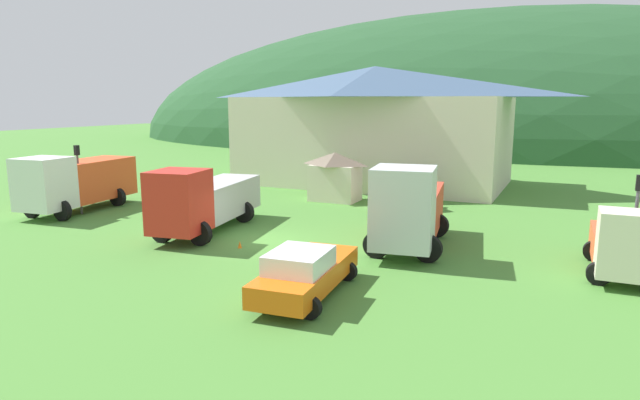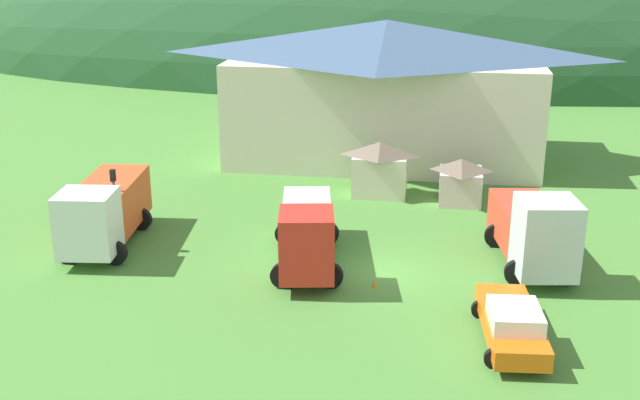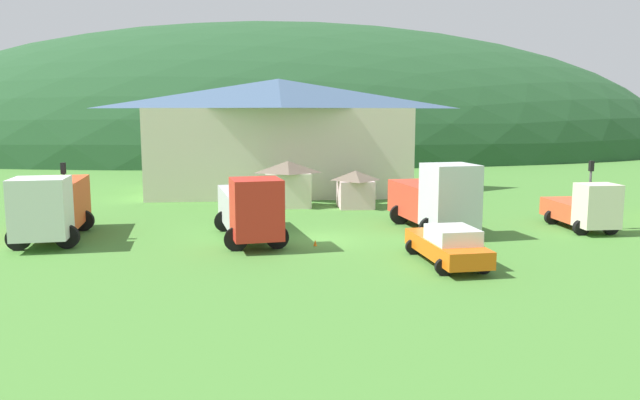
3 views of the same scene
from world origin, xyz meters
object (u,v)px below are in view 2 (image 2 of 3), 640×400
Objects in this scene: tow_truck_silver at (534,230)px; play_shed_pink at (461,180)px; service_pickup_orange at (512,323)px; depot_building at (386,88)px; traffic_light_west at (115,201)px; heavy_rig_white at (104,210)px; play_shed_cream at (380,168)px; traffic_cone_near_pickup at (374,287)px; crane_truck_red at (307,232)px.

play_shed_pink is at bearing -169.58° from tow_truck_silver.
depot_building is at bearing -170.33° from service_pickup_orange.
heavy_rig_white is at bearing 153.27° from traffic_light_west.
tow_truck_silver is (7.82, -17.54, -2.76)m from depot_building.
depot_building is 3.80× the size of service_pickup_orange.
play_shed_cream is 1.22× the size of play_shed_pink.
play_shed_cream is 17.24m from service_pickup_orange.
service_pickup_orange is 6.63m from traffic_cone_near_pickup.
play_shed_pink is 0.36× the size of heavy_rig_white.
traffic_cone_near_pickup is at bearing -86.20° from play_shed_cream.
depot_building is 25.62m from service_pickup_orange.
service_pickup_orange is at bearing 45.98° from crane_truck_red.
traffic_cone_near_pickup is at bearing -10.42° from traffic_light_west.
depot_building is 21.39m from traffic_light_west.
crane_truck_red reaches higher than play_shed_cream.
play_shed_cream is at bearing 157.74° from crane_truck_red.
traffic_light_west is (-10.90, -18.28, -2.18)m from depot_building.
tow_truck_silver reaches higher than play_shed_cream.
crane_truck_red is 2.11× the size of traffic_light_west.
heavy_rig_white is 1.92× the size of traffic_light_west.
traffic_light_west is at bearing -103.16° from crane_truck_red.
depot_building is at bearing 164.42° from crane_truck_red.
tow_truck_silver is at bearing 163.59° from service_pickup_orange.
traffic_cone_near_pickup is at bearing -132.60° from service_pickup_orange.
play_shed_pink is 0.32× the size of crane_truck_red.
traffic_cone_near_pickup is at bearing 72.13° from heavy_rig_white.
play_shed_cream is 4.50m from play_shed_pink.
play_shed_cream is (0.39, -8.38, -2.98)m from depot_building.
play_shed_cream is at bearing -149.54° from tow_truck_silver.
traffic_cone_near_pickup is (0.81, -12.12, -1.60)m from play_shed_cream.
service_pickup_orange reaches higher than traffic_cone_near_pickup.
depot_building is 34.76× the size of traffic_cone_near_pickup.
tow_truck_silver is 1.88× the size of traffic_light_west.
heavy_rig_white is 1.06m from traffic_light_west.
crane_truck_red is at bearing -124.38° from play_shed_pink.
heavy_rig_white is at bearing -151.45° from play_shed_pink.
depot_building reaches higher than traffic_light_west.
tow_truck_silver reaches higher than crane_truck_red.
play_shed_pink is 4.42× the size of traffic_cone_near_pickup.
heavy_rig_white is 19.49m from tow_truck_silver.
play_shed_cream is 0.44× the size of tow_truck_silver.
crane_truck_red is 1.12× the size of tow_truck_silver.
traffic_light_west is (-15.75, -9.38, 1.13)m from play_shed_pink.
tow_truck_silver reaches higher than play_shed_pink.
play_shed_cream is at bearing 173.29° from play_shed_pink.
play_shed_cream reaches higher than traffic_cone_near_pickup.
tow_truck_silver is at bearing -71.02° from play_shed_pink.
tow_truck_silver is (9.76, 1.28, 0.19)m from crane_truck_red.
tow_truck_silver reaches higher than service_pickup_orange.
play_shed_pink is at bearing 72.52° from traffic_cone_near_pickup.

